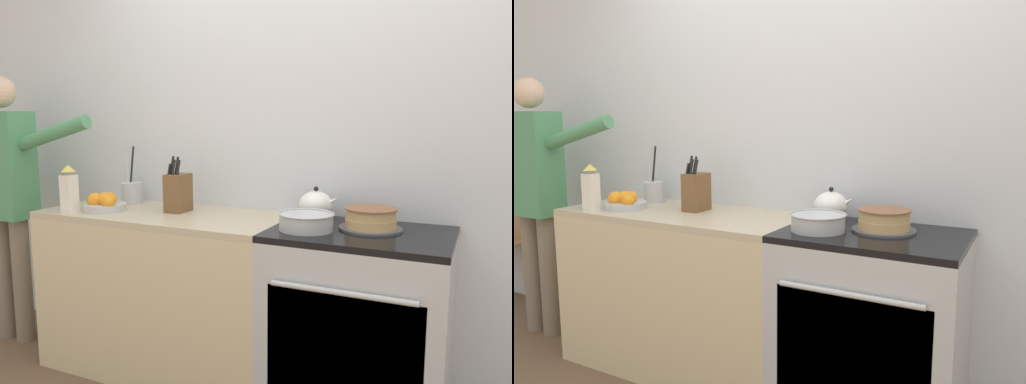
% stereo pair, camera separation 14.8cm
% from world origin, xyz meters
% --- Properties ---
extents(wall_back, '(8.00, 0.04, 2.60)m').
position_xyz_m(wall_back, '(0.00, 0.60, 1.30)').
color(wall_back, silver).
rests_on(wall_back, ground_plane).
extents(counter_cabinet, '(1.34, 0.58, 0.89)m').
position_xyz_m(counter_cabinet, '(-0.73, 0.29, 0.44)').
color(counter_cabinet, beige).
rests_on(counter_cabinet, ground_plane).
extents(stove_range, '(0.80, 0.62, 0.89)m').
position_xyz_m(stove_range, '(0.33, 0.29, 0.44)').
color(stove_range, '#B7BABF').
rests_on(stove_range, ground_plane).
extents(layer_cake, '(0.29, 0.29, 0.10)m').
position_xyz_m(layer_cake, '(0.37, 0.34, 0.93)').
color(layer_cake, '#4C4C51').
rests_on(layer_cake, stove_range).
extents(tea_kettle, '(0.21, 0.17, 0.17)m').
position_xyz_m(tea_kettle, '(0.07, 0.45, 0.96)').
color(tea_kettle, white).
rests_on(tea_kettle, stove_range).
extents(mixing_bowl, '(0.26, 0.26, 0.08)m').
position_xyz_m(mixing_bowl, '(0.11, 0.21, 0.93)').
color(mixing_bowl, '#B7BABF').
rests_on(mixing_bowl, stove_range).
extents(knife_block, '(0.10, 0.14, 0.30)m').
position_xyz_m(knife_block, '(-0.67, 0.35, 0.99)').
color(knife_block, brown).
rests_on(knife_block, counter_cabinet).
extents(utensil_crock, '(0.12, 0.12, 0.34)m').
position_xyz_m(utensil_crock, '(-1.08, 0.46, 0.96)').
color(utensil_crock, '#B7BABF').
rests_on(utensil_crock, counter_cabinet).
extents(fruit_bowl, '(0.23, 0.23, 0.10)m').
position_xyz_m(fruit_bowl, '(-1.06, 0.20, 0.93)').
color(fruit_bowl, '#B7BABF').
rests_on(fruit_bowl, counter_cabinet).
extents(milk_carton, '(0.07, 0.07, 0.25)m').
position_xyz_m(milk_carton, '(-1.20, 0.09, 1.01)').
color(milk_carton, white).
rests_on(milk_carton, counter_cabinet).
extents(person_baker, '(0.93, 0.20, 1.64)m').
position_xyz_m(person_baker, '(-1.82, 0.21, 0.98)').
color(person_baker, '#7A6B5B').
rests_on(person_baker, ground_plane).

